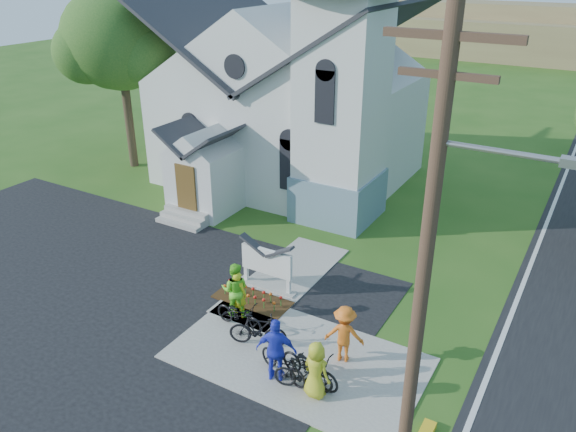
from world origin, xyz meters
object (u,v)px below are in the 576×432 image
Objects in this scene: bike_0 at (239,315)px; church_sign at (267,262)px; bike_3 at (303,375)px; cyclist_3 at (344,334)px; cyclist_4 at (316,370)px; utility_pole at (430,254)px; cyclist_2 at (276,350)px; cyclist_1 at (235,290)px; bike_2 at (283,362)px; bike_1 at (258,330)px; cyclist_0 at (238,294)px; bike_4 at (310,366)px.

church_sign is at bearing 17.05° from bike_0.
cyclist_3 is at bearing -26.80° from bike_3.
cyclist_4 is at bearing -104.43° from bike_3.
bike_3 is at bearing 60.60° from cyclist_3.
utility_pole is 5.39× the size of cyclist_2.
cyclist_1 is at bearing 156.36° from utility_pole.
bike_2 is 1.15m from cyclist_4.
cyclist_2 is at bearing 165.82° from utility_pole.
utility_pole reaches higher than cyclist_3.
cyclist_4 reaches higher than bike_1.
bike_0 is 3.27m from bike_3.
utility_pole is at bearing -35.60° from church_sign.
utility_pole is 5.39m from cyclist_4.
cyclist_2 reaches higher than church_sign.
cyclist_1 reaches higher than bike_2.
cyclist_1 is (-6.57, 2.88, -4.46)m from utility_pole.
church_sign reaches higher than cyclist_0.
cyclist_3 is at bearing -80.72° from bike_0.
cyclist_3 is at bearing 136.25° from utility_pole.
bike_1 is 0.92× the size of bike_4.
utility_pole is 6.35× the size of cyclist_0.
church_sign is 3.15m from bike_1.
bike_2 is at bearing -112.90° from bike_0.
utility_pole is 5.58× the size of cyclist_1.
bike_0 is 1.01× the size of cyclist_3.
bike_3 is (3.47, -1.91, -0.42)m from cyclist_1.
bike_4 is (0.71, 0.19, 0.03)m from bike_2.
cyclist_4 is (2.39, -0.97, 0.29)m from bike_1.
cyclist_3 reaches higher than bike_0.
cyclist_1 is 1.13× the size of bike_3.
cyclist_1 reaches higher than bike_4.
cyclist_2 is 1.00× the size of bike_4.
bike_1 is 1.59m from cyclist_2.
cyclist_3 is at bearing -77.14° from cyclist_4.
bike_3 is (2.03, -0.97, -0.03)m from bike_1.
bike_0 is 0.93× the size of cyclist_2.
bike_3 is at bearing -87.93° from bike_2.
bike_2 is 0.93× the size of bike_4.
bike_4 is (3.47, -1.53, -0.41)m from cyclist_1.
utility_pole reaches higher than bike_4.
bike_0 is (0.50, -2.35, -0.53)m from church_sign.
cyclist_4 is (3.83, -1.91, -0.09)m from cyclist_1.
utility_pole is at bearing 132.60° from cyclist_1.
bike_0 is at bearing 110.34° from cyclist_1.
bike_1 is at bearing 142.31° from cyclist_0.
cyclist_1 is 3.86m from cyclist_3.
cyclist_0 is 0.88× the size of cyclist_1.
church_sign is 1.19× the size of bike_4.
bike_4 is (-0.00, 0.38, 0.01)m from bike_3.
cyclist_3 is at bearing -19.57° from bike_2.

